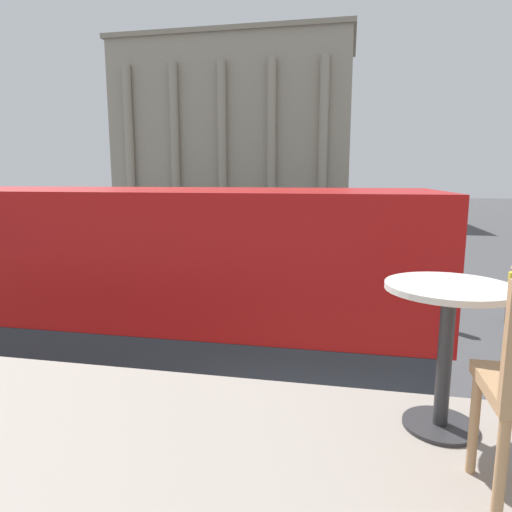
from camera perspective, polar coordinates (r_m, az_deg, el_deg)
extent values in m
cylinder|color=black|center=(7.97, 8.11, -18.89)|extent=(1.05, 0.22, 1.05)
cube|color=#B71414|center=(7.57, -21.85, -14.29)|extent=(10.02, 2.55, 1.63)
cube|color=#2D3842|center=(7.22, -22.38, -6.71)|extent=(9.82, 2.58, 0.45)
cube|color=#B71414|center=(7.01, -22.92, 1.28)|extent=(10.02, 2.55, 1.58)
cylinder|color=#2D2D30|center=(2.59, 21.97, -19.00)|extent=(0.36, 0.36, 0.02)
cylinder|color=#2D2D30|center=(2.45, 22.51, -11.77)|extent=(0.07, 0.07, 0.68)
cylinder|color=silver|center=(2.35, 23.08, -3.66)|extent=(0.60, 0.60, 0.03)
cylinder|color=#A87F56|center=(2.21, 25.60, -18.38)|extent=(0.04, 0.04, 0.44)
cylinder|color=#A87F56|center=(1.93, 28.21, -23.02)|extent=(0.04, 0.04, 0.44)
cube|color=#A39984|center=(55.00, -2.31, 15.05)|extent=(25.75, 12.55, 18.70)
cube|color=gray|center=(56.68, -2.39, 24.76)|extent=(26.35, 13.15, 0.50)
cylinder|color=#A39984|center=(52.12, -15.54, 13.45)|extent=(0.90, 0.90, 15.89)
cylinder|color=#A39984|center=(50.03, -10.11, 13.82)|extent=(0.90, 0.90, 15.89)
cylinder|color=#A39984|center=(48.40, -4.26, 14.08)|extent=(0.90, 0.90, 15.89)
cylinder|color=#A39984|center=(47.27, 1.95, 14.20)|extent=(0.90, 0.90, 15.89)
cylinder|color=#A39984|center=(46.69, 8.39, 14.16)|extent=(0.90, 0.90, 15.89)
cylinder|color=black|center=(14.76, 17.45, -1.27)|extent=(0.12, 0.12, 3.23)
cube|color=black|center=(14.61, 18.38, 3.19)|extent=(0.20, 0.24, 0.70)
sphere|color=green|center=(14.61, 18.84, 3.76)|extent=(0.14, 0.14, 0.14)
cylinder|color=black|center=(21.19, 16.77, 2.02)|extent=(0.12, 0.12, 3.23)
cube|color=black|center=(21.09, 17.41, 5.13)|extent=(0.20, 0.24, 0.70)
sphere|color=green|center=(21.09, 17.73, 5.53)|extent=(0.14, 0.14, 0.14)
cylinder|color=#282B33|center=(15.60, 28.95, -5.90)|extent=(0.14, 0.14, 0.88)
cylinder|color=#282B33|center=(33.12, -4.33, 2.98)|extent=(0.14, 0.14, 0.81)
cylinder|color=#282B33|center=(33.07, -4.03, 2.97)|extent=(0.14, 0.14, 0.81)
cylinder|color=#B22323|center=(33.02, -4.20, 4.22)|extent=(0.32, 0.32, 0.64)
sphere|color=tan|center=(32.98, -4.21, 4.96)|extent=(0.22, 0.22, 0.22)
cylinder|color=#282B33|center=(16.98, 15.00, -3.82)|extent=(0.14, 0.14, 0.86)
cylinder|color=#282B33|center=(17.00, 15.61, -3.83)|extent=(0.14, 0.14, 0.86)
cylinder|color=black|center=(16.83, 15.43, -1.26)|extent=(0.32, 0.32, 0.68)
sphere|color=tan|center=(16.75, 15.50, 0.28)|extent=(0.23, 0.23, 0.23)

